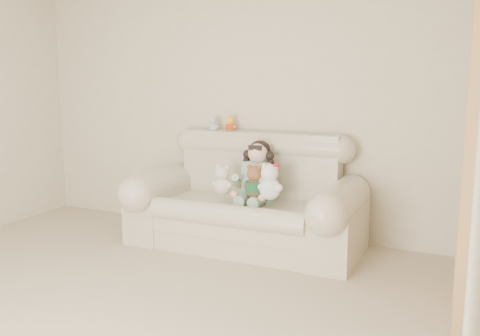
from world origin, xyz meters
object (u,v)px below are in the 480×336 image
(white_cat, at_px, (270,178))
(cream_teddy, at_px, (223,177))
(brown_teddy, at_px, (255,178))
(sofa, at_px, (245,192))
(seated_child, at_px, (258,171))

(white_cat, xyz_separation_m, cream_teddy, (-0.46, 0.01, -0.03))
(cream_teddy, bearing_deg, brown_teddy, -0.33)
(white_cat, distance_m, cream_teddy, 0.46)
(white_cat, height_order, cream_teddy, white_cat)
(brown_teddy, relative_size, white_cat, 0.90)
(sofa, xyz_separation_m, cream_teddy, (-0.16, -0.12, 0.14))
(white_cat, bearing_deg, cream_teddy, 173.40)
(seated_child, bearing_deg, brown_teddy, -73.26)
(sofa, bearing_deg, white_cat, -22.88)
(sofa, height_order, cream_teddy, sofa)
(sofa, distance_m, seated_child, 0.23)
(white_cat, bearing_deg, seated_child, 128.45)
(cream_teddy, bearing_deg, seated_child, 35.49)
(brown_teddy, height_order, white_cat, white_cat)
(sofa, height_order, seated_child, sofa)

